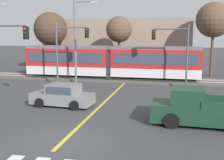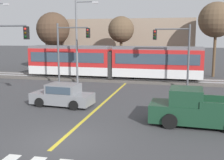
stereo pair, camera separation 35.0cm
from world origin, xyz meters
name	(u,v)px [view 1 (the left image)]	position (x,y,z in m)	size (l,w,h in m)	color
ground_plane	(63,142)	(0.00, 0.00, 0.00)	(200.00, 200.00, 0.00)	#3D3D3F
track_bed	(127,80)	(0.00, 17.77, 0.09)	(120.00, 4.00, 0.18)	#56514C
rail_near	(126,79)	(0.00, 17.05, 0.23)	(120.00, 0.08, 0.10)	#939399
rail_far	(128,77)	(0.00, 18.49, 0.23)	(120.00, 0.08, 0.10)	#939399
light_rail_tram	(111,61)	(-1.80, 17.77, 2.05)	(18.50, 2.64, 3.43)	silver
lane_centre_line	(103,104)	(0.00, 7.32, 0.00)	(0.20, 16.90, 0.01)	gold
sedan_crossing	(63,96)	(-2.53, 6.13, 0.70)	(4.31, 2.14, 1.52)	gray
pickup_truck	(200,110)	(6.27, 3.88, 0.84)	(5.47, 2.38, 1.98)	#193D28
traffic_light_far_left	(67,45)	(-4.98, 13.44, 3.86)	(3.25, 0.38, 5.87)	#515459
traffic_light_far_right	(175,47)	(4.83, 14.36, 3.77)	(3.25, 0.38, 5.71)	#515459
street_lamp_centre	(77,36)	(-4.54, 14.98, 4.65)	(2.32, 0.28, 8.13)	slate
bare_tree_far_west	(51,29)	(-11.27, 23.51, 5.54)	(4.37, 4.37, 7.74)	brown
bare_tree_west	(119,30)	(-1.74, 21.92, 5.39)	(3.11, 3.11, 6.99)	brown
bare_tree_east	(214,20)	(9.00, 22.68, 6.43)	(3.98, 3.98, 8.46)	brown
building_backdrop_far	(118,44)	(-3.28, 28.68, 3.46)	(20.58, 6.00, 6.92)	gray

